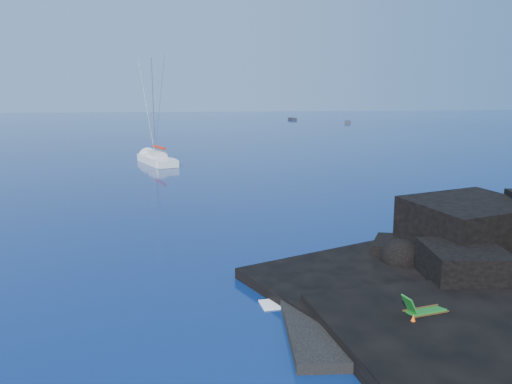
# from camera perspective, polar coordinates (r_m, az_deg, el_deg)

# --- Properties ---
(ground) EXTENTS (400.00, 400.00, 0.00)m
(ground) POSITION_cam_1_polar(r_m,az_deg,el_deg) (16.66, 3.08, -16.59)
(ground) COLOR #04113B
(ground) RESTS_ON ground
(beach) EXTENTS (9.08, 6.86, 0.70)m
(beach) POSITION_cam_1_polar(r_m,az_deg,el_deg) (18.46, 16.98, -14.19)
(beach) COLOR black
(beach) RESTS_ON ground
(surf_foam) EXTENTS (10.00, 8.00, 0.06)m
(surf_foam) POSITION_cam_1_polar(r_m,az_deg,el_deg) (22.43, 13.11, -9.35)
(surf_foam) COLOR white
(surf_foam) RESTS_ON ground
(sailboat) EXTENTS (5.99, 11.26, 11.67)m
(sailboat) POSITION_cam_1_polar(r_m,az_deg,el_deg) (57.26, -11.31, 3.22)
(sailboat) COLOR silver
(sailboat) RESTS_ON ground
(deck_chair) EXTENTS (1.57, 0.91, 1.02)m
(deck_chair) POSITION_cam_1_polar(r_m,az_deg,el_deg) (17.87, 18.87, -12.17)
(deck_chair) COLOR #16631D
(deck_chair) RESTS_ON beach
(towel) EXTENTS (2.30, 1.41, 0.06)m
(towel) POSITION_cam_1_polar(r_m,az_deg,el_deg) (17.90, 16.93, -13.69)
(towel) COLOR white
(towel) RESTS_ON beach
(sunbather) EXTENTS (1.84, 0.77, 0.24)m
(sunbather) POSITION_cam_1_polar(r_m,az_deg,el_deg) (17.84, 16.95, -13.26)
(sunbather) COLOR tan
(sunbather) RESTS_ON towel
(marker_cone) EXTENTS (0.36, 0.36, 0.51)m
(marker_cone) POSITION_cam_1_polar(r_m,az_deg,el_deg) (17.19, 17.51, -13.96)
(marker_cone) COLOR #F3580C
(marker_cone) RESTS_ON beach
(distant_boat_a) EXTENTS (1.67, 4.86, 0.64)m
(distant_boat_a) POSITION_cam_1_polar(r_m,az_deg,el_deg) (148.89, 4.17, 8.22)
(distant_boat_a) COLOR black
(distant_boat_a) RESTS_ON ground
(distant_boat_b) EXTENTS (2.94, 4.74, 0.60)m
(distant_boat_b) POSITION_cam_1_polar(r_m,az_deg,el_deg) (134.23, 10.41, 7.74)
(distant_boat_b) COLOR #29282D
(distant_boat_b) RESTS_ON ground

